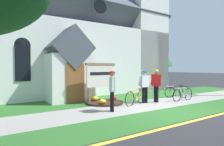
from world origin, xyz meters
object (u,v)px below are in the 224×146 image
bicycle_black (136,97)px  roadside_conifer (154,46)px  church_sign (101,77)px  cyclist_in_green_jersey (145,84)px  cyclist_in_red_jersey (112,87)px  bicycle_silver (177,92)px  cyclist_in_white_jersey (156,83)px  bicycle_green (183,94)px

bicycle_black → roadside_conifer: roadside_conifer is taller
church_sign → bicycle_black: (1.14, -1.54, -1.00)m
church_sign → bicycle_black: size_ratio=1.24×
cyclist_in_green_jersey → roadside_conifer: 9.90m
cyclist_in_red_jersey → cyclist_in_green_jersey: 2.62m
bicycle_silver → cyclist_in_white_jersey: 2.55m
bicycle_silver → cyclist_in_white_jersey: (-2.40, -0.54, 0.68)m
bicycle_silver → cyclist_in_red_jersey: (-5.58, -1.07, 0.66)m
roadside_conifer → cyclist_in_white_jersey: bearing=-134.5°
cyclist_in_green_jersey → roadside_conifer: size_ratio=0.28×
bicycle_black → cyclist_in_green_jersey: cyclist_in_green_jersey is taller
church_sign → cyclist_in_red_jersey: size_ratio=1.22×
roadside_conifer → bicycle_silver: bearing=-123.7°
cyclist_in_white_jersey → roadside_conifer: bearing=45.5°
bicycle_black → cyclist_in_green_jersey: bearing=9.7°
cyclist_in_white_jersey → bicycle_black: bearing=177.5°
bicycle_silver → bicycle_black: bicycle_black is taller
bicycle_green → cyclist_in_green_jersey: size_ratio=1.02×
bicycle_black → cyclist_in_red_jersey: cyclist_in_red_jersey is taller
bicycle_green → roadside_conifer: size_ratio=0.28×
church_sign → cyclist_in_white_jersey: church_sign is taller
roadside_conifer → cyclist_in_red_jersey: bearing=-143.7°
cyclist_in_red_jersey → bicycle_silver: bearing=10.8°
bicycle_silver → cyclist_in_green_jersey: 3.14m
bicycle_silver → bicycle_black: size_ratio=0.98×
bicycle_black → cyclist_in_red_jersey: 2.01m
bicycle_black → cyclist_in_white_jersey: cyclist_in_white_jersey is taller
bicycle_black → cyclist_in_white_jersey: (1.36, -0.06, 0.67)m
bicycle_green → roadside_conifer: bearing=55.8°
church_sign → roadside_conifer: roadside_conifer is taller
bicycle_green → bicycle_silver: bicycle_green is taller
bicycle_green → bicycle_silver: bearing=52.6°
bicycle_black → cyclist_in_white_jersey: bearing=-2.5°
cyclist_in_red_jersey → cyclist_in_white_jersey: (3.18, 0.53, 0.03)m
bicycle_silver → roadside_conifer: bearing=56.3°
cyclist_in_green_jersey → roadside_conifer: bearing=41.9°
bicycle_silver → cyclist_in_white_jersey: size_ratio=0.95×
church_sign → bicycle_silver: 5.12m
cyclist_in_white_jersey → roadside_conifer: (6.35, 6.47, 3.02)m
bicycle_silver → roadside_conifer: 8.03m
roadside_conifer → cyclist_in_green_jersey: bearing=-138.1°
church_sign → cyclist_in_red_jersey: bearing=-107.6°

